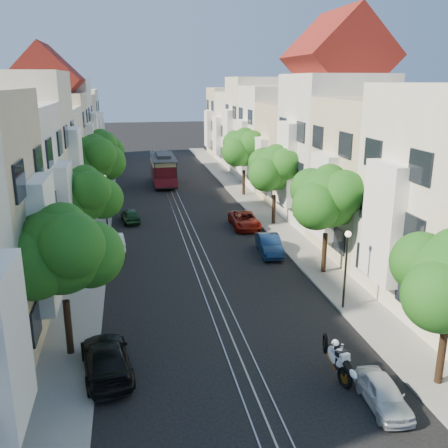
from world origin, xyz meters
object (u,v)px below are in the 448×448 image
tree_w_d (101,148)px  parked_car_e_near (383,394)px  tree_w_c (95,160)px  parked_car_e_mid (269,245)px  lamp_east (346,258)px  tree_w_b (85,196)px  parked_car_w_mid (114,241)px  parked_car_e_far (245,220)px  tree_e_d (245,149)px  cable_car (163,168)px  tree_e_c (276,170)px  parked_car_w_near (106,358)px  lamp_west (105,193)px  parked_car_w_far (131,215)px  tree_e_b (329,199)px  tree_w_a (63,252)px  sportbike_rider (337,358)px

tree_w_d → parked_car_e_near: bearing=-73.8°
tree_w_c → parked_car_e_mid: 17.49m
tree_w_c → lamp_east: bearing=-57.4°
lamp_east → parked_car_e_mid: (-1.41, 9.07, -2.19)m
tree_w_b → parked_car_w_mid: size_ratio=1.80×
lamp_east → parked_car_e_far: (-1.64, 15.62, -2.22)m
tree_e_d → cable_car: 11.16m
tree_e_c → parked_car_w_near: tree_e_c is taller
tree_w_d → lamp_east: tree_w_d is taller
parked_car_e_mid → lamp_west: bearing=146.4°
parked_car_w_mid → parked_car_e_mid: bearing=156.7°
lamp_west → parked_car_e_mid: lamp_west is taller
lamp_east → cable_car: (-6.80, 34.44, -0.91)m
lamp_east → parked_car_w_far: 21.92m
tree_w_d → parked_car_w_near: bearing=-87.5°
tree_w_b → parked_car_w_mid: bearing=55.4°
parked_car_w_near → parked_car_w_far: parked_car_w_near is taller
tree_w_b → tree_w_c: bearing=90.0°
tree_e_b → lamp_west: bearing=136.2°
tree_w_c → parked_car_e_mid: bearing=-44.7°
tree_e_b → tree_w_b: tree_e_b is taller
lamp_west → parked_car_e_mid: 14.48m
tree_e_b → parked_car_e_near: 13.79m
cable_car → parked_car_w_near: bearing=-97.6°
parked_car_e_mid → parked_car_w_far: 13.59m
parked_car_w_near → tree_e_b: bearing=-153.8°
tree_e_b → tree_e_c: bearing=90.0°
tree_e_c → parked_car_w_mid: bearing=-163.7°
parked_car_w_mid → parked_car_w_far: (1.20, 6.79, 0.01)m
parked_car_e_far → parked_car_w_mid: (-10.26, -3.41, -0.05)m
tree_e_b → cable_car: size_ratio=0.79×
tree_w_d → tree_e_b: bearing=-61.9°
parked_car_w_far → lamp_east: bearing=112.0°
lamp_west → tree_w_b: bearing=-96.0°
parked_car_w_far → cable_car: bearing=-111.6°
tree_e_c → parked_car_e_mid: (-2.37, -6.90, -3.95)m
parked_car_w_near → parked_car_w_mid: parked_car_w_near is taller
cable_car → parked_car_w_far: (-3.90, -15.44, -1.35)m
tree_w_a → lamp_east: 13.72m
tree_e_d → parked_car_w_far: (-11.66, -7.98, -4.28)m
tree_e_d → parked_car_w_mid: size_ratio=1.97×
tree_e_c → lamp_east: tree_e_c is taller
cable_car → parked_car_w_far: bearing=-104.2°
tree_w_a → sportbike_rider: tree_w_a is taller
parked_car_e_far → parked_car_w_near: 21.90m
tree_e_d → parked_car_e_mid: tree_e_d is taller
tree_w_b → parked_car_w_far: tree_w_b is taller
lamp_east → tree_w_d: bearing=112.8°
tree_w_a → parked_car_e_far: bearing=56.2°
lamp_east → parked_car_w_near: lamp_east is taller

